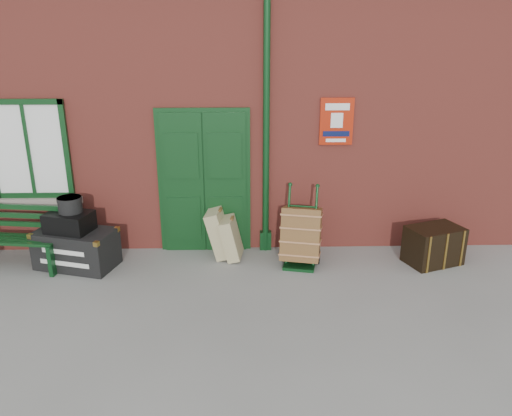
{
  "coord_description": "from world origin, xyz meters",
  "views": [
    {
      "loc": [
        0.32,
        -5.93,
        3.32
      ],
      "look_at": [
        0.48,
        0.6,
        1.0
      ],
      "focal_mm": 35.0,
      "sensor_mm": 36.0,
      "label": 1
    }
  ],
  "objects_px": {
    "dark_trunk": "(434,245)",
    "bench": "(9,236)",
    "houdini_trunk": "(76,248)",
    "porter_trolley": "(301,235)"
  },
  "relations": [
    {
      "from": "dark_trunk",
      "to": "bench",
      "type": "bearing_deg",
      "value": 159.33
    },
    {
      "from": "houdini_trunk",
      "to": "dark_trunk",
      "type": "distance_m",
      "value": 5.34
    },
    {
      "from": "porter_trolley",
      "to": "dark_trunk",
      "type": "distance_m",
      "value": 2.01
    },
    {
      "from": "houdini_trunk",
      "to": "dark_trunk",
      "type": "height_order",
      "value": "dark_trunk"
    },
    {
      "from": "bench",
      "to": "porter_trolley",
      "type": "relative_size",
      "value": 1.35
    },
    {
      "from": "bench",
      "to": "dark_trunk",
      "type": "height_order",
      "value": "bench"
    },
    {
      "from": "porter_trolley",
      "to": "dark_trunk",
      "type": "bearing_deg",
      "value": 11.42
    },
    {
      "from": "bench",
      "to": "porter_trolley",
      "type": "distance_m",
      "value": 4.3
    },
    {
      "from": "porter_trolley",
      "to": "houdini_trunk",
      "type": "bearing_deg",
      "value": -167.68
    },
    {
      "from": "houdini_trunk",
      "to": "porter_trolley",
      "type": "distance_m",
      "value": 3.34
    }
  ]
}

